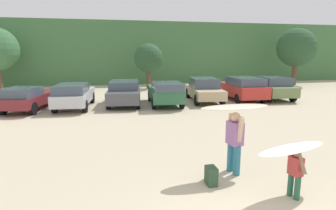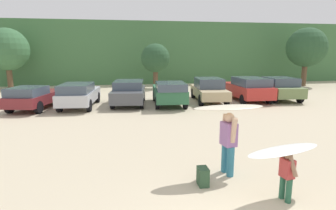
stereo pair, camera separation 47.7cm
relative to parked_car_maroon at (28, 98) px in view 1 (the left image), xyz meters
The scene contains 15 objects.
hillside_ridge 19.06m from the parked_car_maroon, 68.31° to the left, with size 108.00×12.00×6.31m, color #427042.
tree_far_right 11.47m from the parked_car_maroon, 45.83° to the left, with size 2.55×2.55×3.99m.
tree_ridge_back 23.87m from the parked_car_maroon, 19.19° to the left, with size 3.70×3.70×5.54m.
parked_car_maroon is the anchor object (origin of this frame).
parked_car_silver 2.43m from the parked_car_maroon, ahead, with size 2.05×4.40×1.46m.
parked_car_dark_gray 5.37m from the parked_car_maroon, ahead, with size 2.28×4.22×1.48m.
parked_car_forest_green 7.77m from the parked_car_maroon, ahead, with size 2.02×4.24×1.47m.
parked_car_tan 10.59m from the parked_car_maroon, ahead, with size 2.16×4.55×1.54m.
parked_car_red 13.26m from the parked_car_maroon, ahead, with size 2.00×4.23×1.58m.
parked_car_olive_green 15.49m from the parked_car_maroon, ahead, with size 2.23×4.10×1.54m.
person_adult 12.53m from the parked_car_maroon, 52.03° to the right, with size 0.37×0.67×1.66m.
person_child 14.15m from the parked_car_maroon, 53.29° to the right, with size 0.25×0.50×1.12m.
surfboard_cream 12.53m from the parked_car_maroon, 51.89° to the right, with size 1.94×0.66×0.10m.
surfboard_white 14.04m from the parked_car_maroon, 53.05° to the right, with size 2.06×1.09×0.09m.
backpack_dropped 12.48m from the parked_car_maroon, 56.48° to the right, with size 0.24×0.34×0.45m.
Camera 1 is at (-2.38, -3.33, 3.16)m, focal length 29.10 mm.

